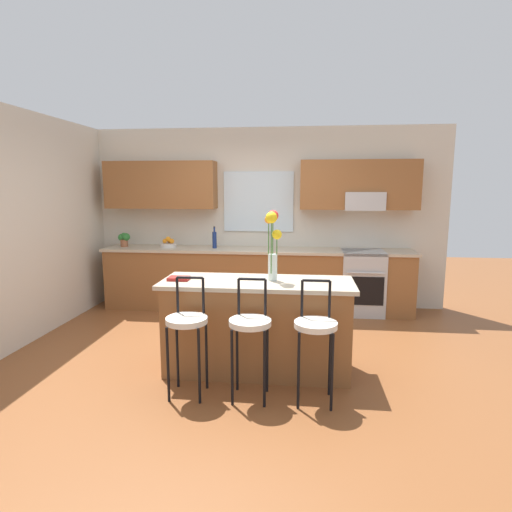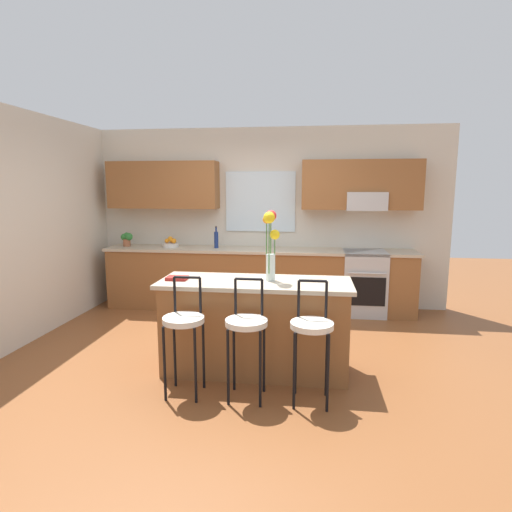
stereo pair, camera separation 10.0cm
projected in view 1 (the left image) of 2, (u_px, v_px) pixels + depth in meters
ground_plane at (240, 352)px, 4.65m from camera, size 14.00×14.00×0.00m
wall_left at (31, 227)px, 5.01m from camera, size 0.12×4.60×2.70m
back_wall_assembly at (260, 208)px, 6.36m from camera, size 5.60×0.50×2.70m
counter_run at (256, 279)px, 6.25m from camera, size 4.56×0.64×0.92m
sink_faucet at (272, 238)px, 6.27m from camera, size 0.02×0.13×0.23m
oven_range at (362, 282)px, 6.05m from camera, size 0.60×0.64×0.92m
kitchen_island at (257, 326)px, 4.12m from camera, size 1.86×0.68×0.92m
bar_stool_near at (187, 325)px, 3.61m from camera, size 0.36×0.36×1.04m
bar_stool_middle at (250, 328)px, 3.55m from camera, size 0.36×0.36×1.04m
bar_stool_far at (316, 330)px, 3.49m from camera, size 0.36×0.36×1.04m
flower_vase at (273, 238)px, 3.99m from camera, size 0.17×0.17×0.68m
cookbook at (179, 278)px, 4.08m from camera, size 0.20×0.15×0.03m
fruit_bowl_oranges at (168, 244)px, 6.31m from camera, size 0.24×0.24×0.16m
bottle_olive_oil at (214, 239)px, 6.22m from camera, size 0.06×0.06×0.32m
potted_plant_small at (124, 239)px, 6.37m from camera, size 0.19×0.13×0.21m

